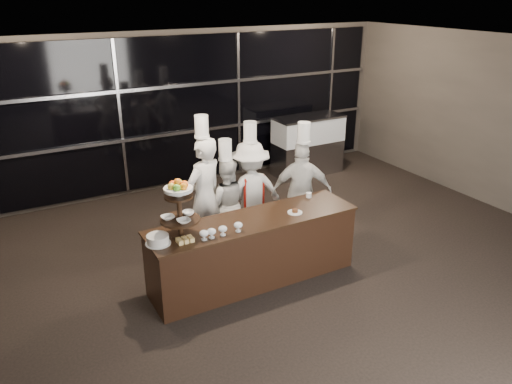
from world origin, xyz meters
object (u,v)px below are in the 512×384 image
chef_d (302,191)px  display_case (308,142)px  display_stand (179,204)px  layer_cake (158,240)px  buffet_counter (254,250)px  chef_a (205,196)px  chef_c (250,192)px  chef_b (226,202)px

chef_d → display_case: bearing=53.6°
display_stand → layer_cake: (-0.31, -0.05, -0.37)m
display_case → buffet_counter: bearing=-133.8°
buffet_counter → chef_a: (-0.26, 1.00, 0.46)m
chef_a → display_stand: bearing=-126.6°
buffet_counter → chef_a: size_ratio=1.35×
chef_a → chef_c: bearing=3.9°
display_stand → chef_d: size_ratio=0.39×
buffet_counter → chef_a: chef_a is taller
display_case → chef_c: 3.30m
layer_cake → chef_b: chef_b is taller
buffet_counter → chef_a: 1.13m
display_stand → display_case: (4.04, 3.17, -0.65)m
chef_d → buffet_counter: bearing=-149.7°
chef_b → buffet_counter: bearing=-96.9°
display_case → chef_b: bearing=-144.5°
display_case → chef_d: size_ratio=0.78×
display_case → chef_a: size_ratio=0.70×
layer_cake → display_case: 5.42m
buffet_counter → display_case: 4.40m
chef_b → chef_d: chef_d is taller
buffet_counter → display_stand: display_stand is taller
chef_c → chef_d: chef_c is taller
layer_cake → chef_b: bearing=38.5°
buffet_counter → display_stand: (-1.00, -0.00, 0.87)m
buffet_counter → display_stand: 1.33m
chef_b → chef_d: size_ratio=0.89×
buffet_counter → chef_b: size_ratio=1.68×
layer_cake → chef_d: (2.54, 0.77, -0.16)m
chef_a → chef_b: 0.46m
display_stand → chef_b: (1.13, 1.10, -0.62)m
chef_b → chef_c: size_ratio=0.88×
layer_cake → chef_c: chef_c is taller
chef_a → chef_c: 0.79m
chef_a → chef_c: size_ratio=1.10×
chef_b → chef_c: (0.39, -0.04, 0.10)m
display_stand → chef_d: bearing=17.9°
buffet_counter → display_stand: size_ratio=3.81×
display_stand → display_case: size_ratio=0.50×
buffet_counter → layer_cake: bearing=-177.8°
buffet_counter → layer_cake: size_ratio=9.47×
display_case → chef_a: 3.96m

